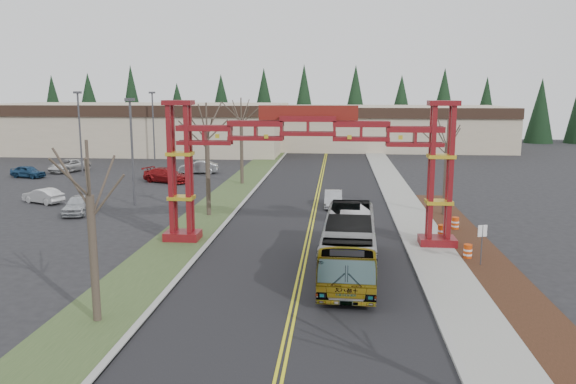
# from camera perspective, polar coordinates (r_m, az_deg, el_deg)

# --- Properties ---
(road) EXTENTS (12.00, 110.00, 0.02)m
(road) POSITION_cam_1_polar(r_m,az_deg,el_deg) (42.22, 2.51, -2.72)
(road) COLOR black
(road) RESTS_ON ground
(lane_line_left) EXTENTS (0.12, 100.00, 0.01)m
(lane_line_left) POSITION_cam_1_polar(r_m,az_deg,el_deg) (42.22, 2.34, -2.69)
(lane_line_left) COLOR gold
(lane_line_left) RESTS_ON road
(lane_line_right) EXTENTS (0.12, 100.00, 0.01)m
(lane_line_right) POSITION_cam_1_polar(r_m,az_deg,el_deg) (42.21, 2.67, -2.70)
(lane_line_right) COLOR gold
(lane_line_right) RESTS_ON road
(curb_right) EXTENTS (0.30, 110.00, 0.15)m
(curb_right) POSITION_cam_1_polar(r_m,az_deg,el_deg) (42.38, 10.85, -2.75)
(curb_right) COLOR #9C9B97
(curb_right) RESTS_ON ground
(sidewalk_right) EXTENTS (2.60, 110.00, 0.14)m
(sidewalk_right) POSITION_cam_1_polar(r_m,az_deg,el_deg) (42.55, 12.80, -2.77)
(sidewalk_right) COLOR gray
(sidewalk_right) RESTS_ON ground
(landscape_strip) EXTENTS (2.60, 50.00, 0.12)m
(landscape_strip) POSITION_cam_1_polar(r_m,az_deg,el_deg) (28.97, 21.90, -9.44)
(landscape_strip) COLOR black
(landscape_strip) RESTS_ON ground
(grass_median) EXTENTS (4.00, 110.00, 0.08)m
(grass_median) POSITION_cam_1_polar(r_m,az_deg,el_deg) (43.31, -8.14, -2.44)
(grass_median) COLOR #364B25
(grass_median) RESTS_ON ground
(curb_left) EXTENTS (0.30, 110.00, 0.15)m
(curb_left) POSITION_cam_1_polar(r_m,az_deg,el_deg) (42.92, -5.73, -2.46)
(curb_left) COLOR #9C9B97
(curb_left) RESTS_ON ground
(gateway_arch) EXTENTS (18.20, 1.60, 8.90)m
(gateway_arch) POSITION_cam_1_polar(r_m,az_deg,el_deg) (34.34, 2.04, 4.42)
(gateway_arch) COLOR #5D0C16
(gateway_arch) RESTS_ON ground
(retail_building_west) EXTENTS (46.00, 22.30, 7.50)m
(retail_building_west) POSITION_cam_1_polar(r_m,az_deg,el_deg) (93.83, -14.80, 6.38)
(retail_building_west) COLOR tan
(retail_building_west) RESTS_ON ground
(retail_building_east) EXTENTS (38.00, 20.30, 7.00)m
(retail_building_east) POSITION_cam_1_polar(r_m,az_deg,el_deg) (96.59, 10.04, 6.51)
(retail_building_east) COLOR tan
(retail_building_east) RESTS_ON ground
(conifer_treeline) EXTENTS (116.10, 5.60, 13.00)m
(conifer_treeline) POSITION_cam_1_polar(r_m,az_deg,el_deg) (108.17, 4.35, 8.59)
(conifer_treeline) COLOR black
(conifer_treeline) RESTS_ON ground
(transit_bus) EXTENTS (3.02, 11.21, 3.10)m
(transit_bus) POSITION_cam_1_polar(r_m,az_deg,el_deg) (29.64, 6.22, -5.29)
(transit_bus) COLOR #AAACB2
(transit_bus) RESTS_ON ground
(silver_sedan) EXTENTS (1.46, 4.11, 1.35)m
(silver_sedan) POSITION_cam_1_polar(r_m,az_deg,el_deg) (46.45, 4.62, -0.71)
(silver_sedan) COLOR #A5A8AD
(silver_sedan) RESTS_ON ground
(parked_car_near_a) EXTENTS (2.45, 4.52, 1.46)m
(parked_car_near_a) POSITION_cam_1_polar(r_m,az_deg,el_deg) (46.72, -20.53, -1.20)
(parked_car_near_a) COLOR #B3B6BB
(parked_car_near_a) RESTS_ON ground
(parked_car_near_b) EXTENTS (4.14, 2.85, 1.29)m
(parked_car_near_b) POSITION_cam_1_polar(r_m,az_deg,el_deg) (52.25, -23.62, -0.35)
(parked_car_near_b) COLOR white
(parked_car_near_b) RESTS_ON ground
(parked_car_mid_a) EXTENTS (5.69, 3.95, 1.53)m
(parked_car_mid_a) POSITION_cam_1_polar(r_m,az_deg,el_deg) (60.23, -12.22, 1.68)
(parked_car_mid_a) COLOR maroon
(parked_car_mid_a) RESTS_ON ground
(parked_car_mid_b) EXTENTS (4.31, 2.63, 1.37)m
(parked_car_mid_b) POSITION_cam_1_polar(r_m,az_deg,el_deg) (68.51, -24.91, 1.90)
(parked_car_mid_b) COLOR navy
(parked_car_mid_b) RESTS_ON ground
(parked_car_far_a) EXTENTS (4.66, 2.08, 1.49)m
(parked_car_far_a) POSITION_cam_1_polar(r_m,az_deg,el_deg) (66.15, -9.08, 2.51)
(parked_car_far_a) COLOR gray
(parked_car_far_a) RESTS_ON ground
(parked_car_far_b) EXTENTS (4.02, 5.76, 1.46)m
(parked_car_far_b) POSITION_cam_1_polar(r_m,az_deg,el_deg) (71.65, -21.36, 2.51)
(parked_car_far_b) COLOR silver
(parked_car_far_b) RESTS_ON ground
(bare_tree_median_near) EXTENTS (3.36, 3.36, 7.56)m
(bare_tree_median_near) POSITION_cam_1_polar(r_m,az_deg,el_deg) (23.71, -19.50, -0.41)
(bare_tree_median_near) COLOR #382D26
(bare_tree_median_near) RESTS_ON ground
(bare_tree_median_mid) EXTENTS (3.46, 3.46, 8.62)m
(bare_tree_median_mid) POSITION_cam_1_polar(r_m,az_deg,el_deg) (42.72, -8.24, 5.88)
(bare_tree_median_mid) COLOR #382D26
(bare_tree_median_mid) RESTS_ON ground
(bare_tree_median_far) EXTENTS (3.42, 3.42, 8.82)m
(bare_tree_median_far) POSITION_cam_1_polar(r_m,az_deg,el_deg) (57.41, -4.78, 7.23)
(bare_tree_median_far) COLOR #382D26
(bare_tree_median_far) RESTS_ON ground
(bare_tree_right_far) EXTENTS (2.98, 2.98, 7.29)m
(bare_tree_right_far) POSITION_cam_1_polar(r_m,az_deg,el_deg) (44.00, 15.84, 4.40)
(bare_tree_right_far) COLOR #382D26
(bare_tree_right_far) RESTS_ON ground
(light_pole_near) EXTENTS (0.77, 0.39, 8.89)m
(light_pole_near) POSITION_cam_1_polar(r_m,az_deg,el_deg) (48.26, -15.58, 4.72)
(light_pole_near) COLOR #3F3F44
(light_pole_near) RESTS_ON ground
(light_pole_mid) EXTENTS (0.82, 0.41, 9.45)m
(light_pole_mid) POSITION_cam_1_polar(r_m,az_deg,el_deg) (67.61, -20.41, 6.19)
(light_pole_mid) COLOR #3F3F44
(light_pole_mid) RESTS_ON ground
(light_pole_far) EXTENTS (0.82, 0.41, 9.40)m
(light_pole_far) POSITION_cam_1_polar(r_m,az_deg,el_deg) (79.80, -13.54, 7.04)
(light_pole_far) COLOR #3F3F44
(light_pole_far) RESTS_ON ground
(street_sign) EXTENTS (0.52, 0.21, 2.34)m
(street_sign) POSITION_cam_1_polar(r_m,az_deg,el_deg) (32.13, 19.12, -4.34)
(street_sign) COLOR #3F3F44
(street_sign) RESTS_ON ground
(barrel_south) EXTENTS (0.48, 0.48, 0.90)m
(barrel_south) POSITION_cam_1_polar(r_m,az_deg,el_deg) (33.55, 17.79, -5.84)
(barrel_south) COLOR #CE3F0B
(barrel_south) RESTS_ON ground
(barrel_mid) EXTENTS (0.57, 0.57, 1.06)m
(barrel_mid) POSITION_cam_1_polar(r_m,az_deg,el_deg) (37.16, 15.37, -4.04)
(barrel_mid) COLOR #CE3F0B
(barrel_mid) RESTS_ON ground
(barrel_north) EXTENTS (0.51, 0.51, 0.94)m
(barrel_north) POSITION_cam_1_polar(r_m,az_deg,el_deg) (40.22, 16.62, -3.12)
(barrel_north) COLOR #CE3F0B
(barrel_north) RESTS_ON ground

